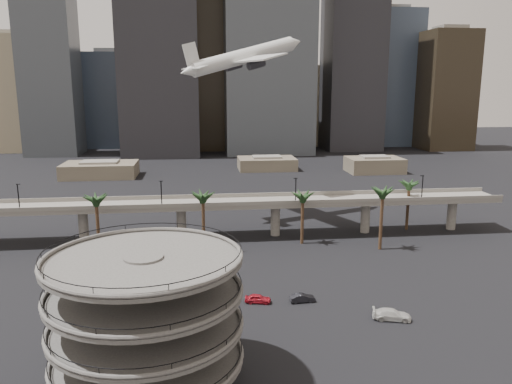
{
  "coord_description": "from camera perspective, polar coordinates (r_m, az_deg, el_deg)",
  "views": [
    {
      "loc": [
        -6.62,
        -57.64,
        34.73
      ],
      "look_at": [
        3.28,
        28.0,
        16.39
      ],
      "focal_mm": 35.0,
      "sensor_mm": 36.0,
      "label": 1
    }
  ],
  "objects": [
    {
      "name": "car_c",
      "position": [
        80.44,
        15.26,
        -13.36
      ],
      "size": [
        6.15,
        3.74,
        1.67
      ],
      "primitive_type": "imported",
      "rotation": [
        0.0,
        0.0,
        1.31
      ],
      "color": "silver",
      "rests_on": "ground"
    },
    {
      "name": "car_b",
      "position": [
        83.94,
        5.32,
        -11.97
      ],
      "size": [
        4.29,
        1.75,
        1.38
      ],
      "primitive_type": "imported",
      "rotation": [
        0.0,
        0.0,
        1.64
      ],
      "color": "black",
      "rests_on": "ground"
    },
    {
      "name": "skyline",
      "position": [
        275.97,
        -2.14,
        15.07
      ],
      "size": [
        269.0,
        86.0,
        135.15
      ],
      "color": "gray",
      "rests_on": "ground"
    },
    {
      "name": "parking_ramp",
      "position": [
        59.47,
        -12.46,
        -13.03
      ],
      "size": [
        22.2,
        22.2,
        17.35
      ],
      "color": "#4F4C4A",
      "rests_on": "ground"
    },
    {
      "name": "car_a",
      "position": [
        83.27,
        0.22,
        -12.09
      ],
      "size": [
        4.51,
        2.55,
        1.45
      ],
      "primitive_type": "imported",
      "rotation": [
        0.0,
        0.0,
        1.36
      ],
      "color": "red",
      "rests_on": "ground"
    },
    {
      "name": "ground",
      "position": [
        67.61,
        -0.04,
        -18.89
      ],
      "size": [
        700.0,
        700.0,
        0.0
      ],
      "primitive_type": "plane",
      "color": "black",
      "rests_on": "ground"
    },
    {
      "name": "low_buildings",
      "position": [
        202.91,
        -2.7,
        2.96
      ],
      "size": [
        135.0,
        27.5,
        6.8
      ],
      "color": "brown",
      "rests_on": "ground"
    },
    {
      "name": "palm_trees",
      "position": [
        108.93,
        3.18,
        -0.43
      ],
      "size": [
        76.4,
        18.4,
        14.0
      ],
      "color": "#4D3421",
      "rests_on": "ground"
    },
    {
      "name": "overpass",
      "position": [
        116.1,
        -3.14,
        -1.65
      ],
      "size": [
        130.0,
        9.3,
        14.7
      ],
      "color": "slate",
      "rests_on": "ground"
    },
    {
      "name": "airborne_jet",
      "position": [
        131.17,
        -1.4,
        15.16
      ],
      "size": [
        34.3,
        31.52,
        12.44
      ],
      "rotation": [
        0.0,
        -0.25,
        0.43
      ],
      "color": "silver",
      "rests_on": "ground"
    }
  ]
}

